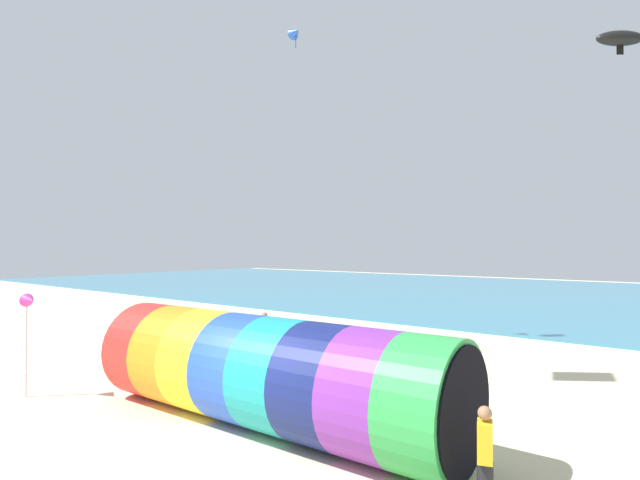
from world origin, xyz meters
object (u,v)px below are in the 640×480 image
Objects in this scene: kite_black_parafoil at (620,38)px; bystander_mid_beach at (265,334)px; kite_blue_delta at (296,32)px; beach_flag at (30,305)px; giant_inflatable_tube at (265,372)px; kite_handler at (485,459)px.

kite_black_parafoil is 15.39m from bystander_mid_beach.
kite_blue_delta reaches higher than kite_black_parafoil.
giant_inflatable_tube is at bearing 20.17° from beach_flag.
bystander_mid_beach is at bearing 151.21° from kite_handler.
kite_blue_delta is at bearing 127.16° from giant_inflatable_tube.
beach_flag reaches higher than kite_handler.
kite_handler is 0.99× the size of bystander_mid_beach.
kite_black_parafoil is at bearing 47.17° from beach_flag.
beach_flag is at bearing -92.95° from kite_blue_delta.
giant_inflatable_tube is at bearing -52.84° from kite_blue_delta.
kite_black_parafoil is (5.51, 10.48, 9.44)m from giant_inflatable_tube.
kite_black_parafoil reaches higher than bystander_mid_beach.
kite_black_parafoil is at bearing 87.90° from kite_handler.
giant_inflatable_tube is 7.09m from bystander_mid_beach.
kite_black_parafoil reaches higher than kite_handler.
giant_inflatable_tube is 3.36× the size of beach_flag.
kite_black_parafoil is at bearing 27.45° from bystander_mid_beach.
kite_blue_delta is at bearing 143.07° from kite_handler.
kite_handler is 11.74m from beach_flag.
kite_blue_delta is 0.58× the size of bystander_mid_beach.
bystander_mid_beach is (0.87, -2.69, -12.17)m from kite_blue_delta.
kite_black_parafoil is 1.01× the size of bystander_mid_beach.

